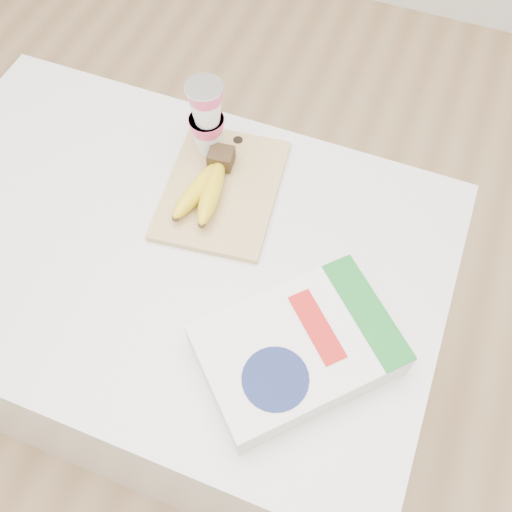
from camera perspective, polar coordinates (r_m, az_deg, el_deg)
The scene contains 5 objects.
table at distance 1.44m, azimuth -7.27°, elevation -7.24°, with size 1.07×0.71×0.80m, color silver.
cutting_board at distance 1.14m, azimuth -3.42°, elevation 6.70°, with size 0.22×0.29×0.01m, color tan.
bananas at distance 1.11m, azimuth -4.92°, elevation 7.01°, with size 0.09×0.19×0.06m.
yogurt_stack at distance 1.13m, azimuth -4.97°, elevation 13.69°, with size 0.08×0.08×0.17m.
cereal_box at distance 0.95m, azimuth 4.19°, elevation -9.28°, with size 0.36×0.37×0.07m.
Camera 1 is at (0.37, -0.46, 1.72)m, focal length 40.00 mm.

